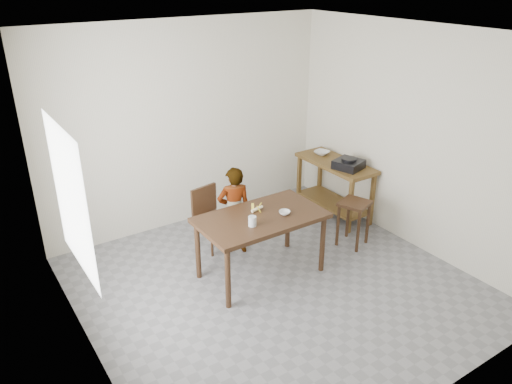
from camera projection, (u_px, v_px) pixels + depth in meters
floor at (276, 287)px, 5.57m from camera, size 4.00×4.00×0.04m
ceiling at (281, 32)px, 4.44m from camera, size 4.00×4.00×0.04m
wall_back at (188, 125)px, 6.54m from camera, size 4.00×0.04×2.70m
wall_front at (448, 266)px, 3.47m from camera, size 4.00×0.04×2.70m
wall_left at (74, 227)px, 3.99m from camera, size 0.04×4.00×2.70m
wall_right at (413, 139)px, 6.02m from camera, size 0.04×4.00×2.70m
window_pane at (70, 200)px, 4.10m from camera, size 0.02×1.10×1.30m
dining_table at (261, 245)px, 5.64m from camera, size 1.40×0.80×0.75m
prep_counter at (334, 188)px, 7.02m from camera, size 0.50×1.20×0.80m
child at (234, 211)px, 6.01m from camera, size 0.47×0.38×1.13m
dining_chair at (213, 219)px, 6.18m from camera, size 0.44×0.44×0.78m
stool at (353, 223)px, 6.28m from camera, size 0.43×0.43×0.60m
glass_tumbler at (252, 221)px, 5.25m from camera, size 0.11×0.11×0.11m
small_bowl at (285, 213)px, 5.51m from camera, size 0.17×0.17×0.04m
banana at (257, 208)px, 5.58m from camera, size 0.18×0.14×0.06m
serving_bowl at (322, 153)px, 7.11m from camera, size 0.27×0.27×0.05m
gas_burner at (349, 164)px, 6.61m from camera, size 0.42×0.42×0.11m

